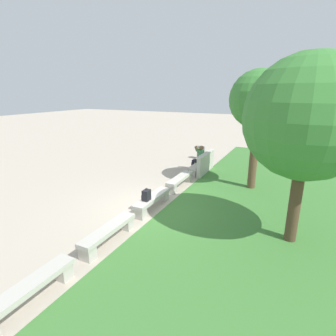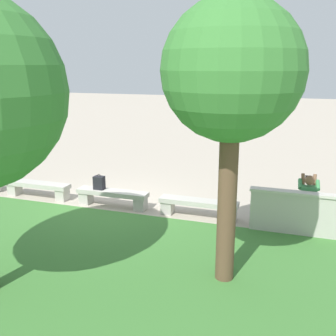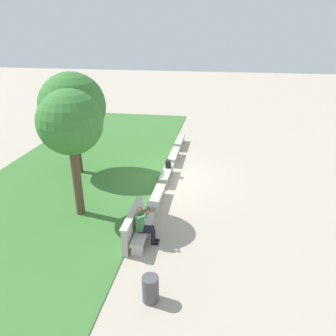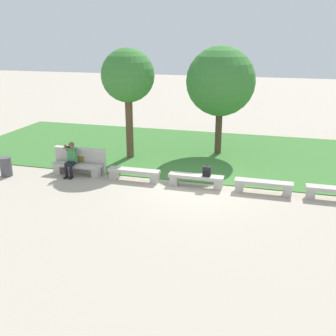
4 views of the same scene
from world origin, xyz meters
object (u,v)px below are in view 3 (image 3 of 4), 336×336
at_px(person_photographer, 144,223).
at_px(tree_behind_wall, 70,124).
at_px(trash_bin, 150,289).
at_px(bench_far, 174,155).
at_px(backpack, 168,164).
at_px(bench_near, 157,198).
at_px(bench_mid, 167,173).
at_px(bench_end, 180,141).
at_px(tree_left_background, 73,106).
at_px(bench_main, 143,231).

relative_size(person_photographer, tree_behind_wall, 0.28).
relative_size(tree_behind_wall, trash_bin, 6.33).
relative_size(bench_far, backpack, 4.63).
relative_size(bench_near, tree_behind_wall, 0.42).
bearing_deg(backpack, bench_mid, 178.40).
height_order(bench_mid, bench_end, same).
xyz_separation_m(bench_end, tree_behind_wall, (-8.30, 2.74, 3.26)).
bearing_deg(person_photographer, tree_left_background, 41.23).
distance_m(bench_mid, backpack, 0.50).
distance_m(backpack, tree_behind_wall, 5.63).
xyz_separation_m(bench_near, trash_bin, (-4.98, -0.82, 0.07)).
xyz_separation_m(bench_mid, bench_end, (4.75, 0.00, 0.00)).
relative_size(bench_far, tree_left_background, 0.41).
distance_m(bench_far, backpack, 2.02).
height_order(bench_end, backpack, backpack).
height_order(backpack, trash_bin, backpack).
bearing_deg(person_photographer, backpack, 0.72).
bearing_deg(tree_behind_wall, bench_near, -66.77).
distance_m(bench_near, tree_left_background, 5.85).
height_order(tree_behind_wall, trash_bin, tree_behind_wall).
xyz_separation_m(tree_behind_wall, tree_left_background, (3.70, 1.62, -0.28)).
distance_m(bench_mid, bench_end, 4.75).
xyz_separation_m(bench_far, tree_left_background, (-2.23, 4.36, 2.99)).
xyz_separation_m(person_photographer, trash_bin, (-2.43, -0.74, -0.36)).
xyz_separation_m(bench_near, backpack, (2.76, -0.01, 0.32)).
bearing_deg(bench_end, bench_near, 180.00).
xyz_separation_m(bench_near, bench_end, (7.13, 0.00, 0.00)).
bearing_deg(bench_near, tree_left_background, 59.98).
bearing_deg(bench_far, trash_bin, -175.21).
bearing_deg(bench_far, bench_end, 0.00).
distance_m(bench_end, person_photographer, 9.68).
distance_m(person_photographer, backpack, 5.31).
bearing_deg(tree_left_background, trash_bin, -145.38).
relative_size(bench_far, tree_behind_wall, 0.42).
height_order(bench_far, trash_bin, trash_bin).
bearing_deg(tree_left_background, tree_behind_wall, -156.31).
height_order(bench_near, trash_bin, trash_bin).
bearing_deg(bench_far, bench_main, 180.00).
relative_size(backpack, tree_behind_wall, 0.09).
distance_m(person_photographer, tree_behind_wall, 4.22).
relative_size(bench_near, bench_mid, 1.00).
relative_size(bench_near, bench_far, 1.00).
bearing_deg(trash_bin, tree_behind_wall, 43.06).
xyz_separation_m(bench_mid, backpack, (0.38, -0.01, 0.32)).
distance_m(bench_end, trash_bin, 12.13).
bearing_deg(bench_far, tree_left_background, 117.11).
height_order(bench_near, tree_left_background, tree_left_background).
height_order(bench_near, bench_end, same).
xyz_separation_m(bench_far, person_photographer, (-7.30, -0.08, 0.44)).
bearing_deg(backpack, tree_behind_wall, 145.06).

